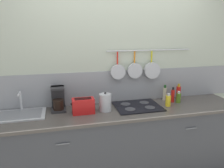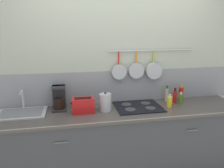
{
  "view_description": "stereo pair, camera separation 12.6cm",
  "coord_description": "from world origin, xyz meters",
  "px_view_note": "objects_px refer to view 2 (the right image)",
  "views": [
    {
      "loc": [
        -0.75,
        -2.41,
        1.88
      ],
      "look_at": [
        -0.15,
        0.0,
        1.24
      ],
      "focal_mm": 35.0,
      "sensor_mm": 36.0,
      "label": 1
    },
    {
      "loc": [
        -0.62,
        -2.44,
        1.88
      ],
      "look_at": [
        -0.15,
        0.0,
        1.24
      ],
      "focal_mm": 35.0,
      "sensor_mm": 36.0,
      "label": 2
    }
  ],
  "objects_px": {
    "kettle": "(105,102)",
    "bottle_vinegar": "(181,93)",
    "toaster": "(83,105)",
    "bottle_sesame_oil": "(167,94)",
    "coffee_maker": "(59,99)",
    "bottle_dish_soap": "(175,96)",
    "bottle_cooking_wine": "(169,101)",
    "bottle_olive_oil": "(181,99)"
  },
  "relations": [
    {
      "from": "coffee_maker",
      "to": "bottle_sesame_oil",
      "type": "relative_size",
      "value": 1.36
    },
    {
      "from": "toaster",
      "to": "bottle_dish_soap",
      "type": "distance_m",
      "value": 1.23
    },
    {
      "from": "coffee_maker",
      "to": "bottle_vinegar",
      "type": "height_order",
      "value": "coffee_maker"
    },
    {
      "from": "bottle_dish_soap",
      "to": "coffee_maker",
      "type": "bearing_deg",
      "value": 176.94
    },
    {
      "from": "kettle",
      "to": "bottle_vinegar",
      "type": "bearing_deg",
      "value": 9.77
    },
    {
      "from": "toaster",
      "to": "bottle_sesame_oil",
      "type": "bearing_deg",
      "value": 10.7
    },
    {
      "from": "bottle_olive_oil",
      "to": "bottle_vinegar",
      "type": "bearing_deg",
      "value": 61.09
    },
    {
      "from": "bottle_dish_soap",
      "to": "bottle_olive_oil",
      "type": "relative_size",
      "value": 1.33
    },
    {
      "from": "kettle",
      "to": "bottle_sesame_oil",
      "type": "xyz_separation_m",
      "value": [
        0.89,
        0.2,
        -0.01
      ]
    },
    {
      "from": "bottle_cooking_wine",
      "to": "bottle_olive_oil",
      "type": "distance_m",
      "value": 0.22
    },
    {
      "from": "bottle_dish_soap",
      "to": "bottle_vinegar",
      "type": "height_order",
      "value": "bottle_vinegar"
    },
    {
      "from": "bottle_cooking_wine",
      "to": "bottle_vinegar",
      "type": "distance_m",
      "value": 0.35
    },
    {
      "from": "kettle",
      "to": "bottle_cooking_wine",
      "type": "xyz_separation_m",
      "value": [
        0.82,
        -0.03,
        -0.03
      ]
    },
    {
      "from": "kettle",
      "to": "bottle_cooking_wine",
      "type": "distance_m",
      "value": 0.82
    },
    {
      "from": "bottle_dish_soap",
      "to": "toaster",
      "type": "bearing_deg",
      "value": -174.92
    },
    {
      "from": "bottle_sesame_oil",
      "to": "bottle_dish_soap",
      "type": "height_order",
      "value": "bottle_sesame_oil"
    },
    {
      "from": "kettle",
      "to": "bottle_dish_soap",
      "type": "xyz_separation_m",
      "value": [
        0.95,
        0.09,
        -0.01
      ]
    },
    {
      "from": "toaster",
      "to": "bottle_dish_soap",
      "type": "height_order",
      "value": "bottle_dish_soap"
    },
    {
      "from": "coffee_maker",
      "to": "bottle_olive_oil",
      "type": "height_order",
      "value": "coffee_maker"
    },
    {
      "from": "toaster",
      "to": "bottle_olive_oil",
      "type": "xyz_separation_m",
      "value": [
        1.29,
        0.07,
        -0.02
      ]
    },
    {
      "from": "bottle_vinegar",
      "to": "kettle",
      "type": "bearing_deg",
      "value": -170.23
    },
    {
      "from": "coffee_maker",
      "to": "bottle_vinegar",
      "type": "xyz_separation_m",
      "value": [
        1.64,
        0.01,
        -0.02
      ]
    },
    {
      "from": "toaster",
      "to": "coffee_maker",
      "type": "bearing_deg",
      "value": 146.22
    },
    {
      "from": "bottle_vinegar",
      "to": "toaster",
      "type": "bearing_deg",
      "value": -171.5
    },
    {
      "from": "toaster",
      "to": "bottle_sesame_oil",
      "type": "xyz_separation_m",
      "value": [
        1.16,
        0.22,
        0.0
      ]
    },
    {
      "from": "kettle",
      "to": "coffee_maker",
      "type": "bearing_deg",
      "value": 162.53
    },
    {
      "from": "kettle",
      "to": "bottle_vinegar",
      "type": "height_order",
      "value": "kettle"
    },
    {
      "from": "coffee_maker",
      "to": "bottle_sesame_oil",
      "type": "bearing_deg",
      "value": 1.18
    },
    {
      "from": "toaster",
      "to": "bottle_dish_soap",
      "type": "bearing_deg",
      "value": 5.08
    },
    {
      "from": "bottle_cooking_wine",
      "to": "bottle_olive_oil",
      "type": "relative_size",
      "value": 1.07
    },
    {
      "from": "bottle_sesame_oil",
      "to": "bottle_vinegar",
      "type": "relative_size",
      "value": 0.96
    },
    {
      "from": "toaster",
      "to": "bottle_olive_oil",
      "type": "bearing_deg",
      "value": 3.18
    },
    {
      "from": "toaster",
      "to": "bottle_olive_oil",
      "type": "height_order",
      "value": "toaster"
    },
    {
      "from": "bottle_sesame_oil",
      "to": "bottle_vinegar",
      "type": "distance_m",
      "value": 0.2
    },
    {
      "from": "coffee_maker",
      "to": "bottle_dish_soap",
      "type": "bearing_deg",
      "value": -3.06
    },
    {
      "from": "kettle",
      "to": "bottle_dish_soap",
      "type": "distance_m",
      "value": 0.96
    },
    {
      "from": "kettle",
      "to": "bottle_vinegar",
      "type": "distance_m",
      "value": 1.11
    },
    {
      "from": "bottle_cooking_wine",
      "to": "bottle_sesame_oil",
      "type": "distance_m",
      "value": 0.25
    },
    {
      "from": "bottle_olive_oil",
      "to": "coffee_maker",
      "type": "bearing_deg",
      "value": 175.72
    },
    {
      "from": "bottle_olive_oil",
      "to": "kettle",
      "type": "bearing_deg",
      "value": -176.85
    },
    {
      "from": "coffee_maker",
      "to": "toaster",
      "type": "bearing_deg",
      "value": -33.78
    },
    {
      "from": "kettle",
      "to": "bottle_olive_oil",
      "type": "bearing_deg",
      "value": 3.15
    }
  ]
}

